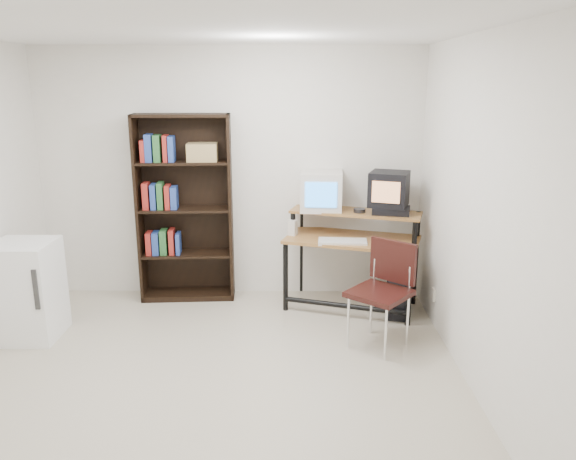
{
  "coord_description": "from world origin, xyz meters",
  "views": [
    {
      "loc": [
        0.64,
        -3.82,
        2.26
      ],
      "look_at": [
        0.61,
        1.1,
        0.94
      ],
      "focal_mm": 35.0,
      "sensor_mm": 36.0,
      "label": 1
    }
  ],
  "objects_px": {
    "computer_desk": "(353,241)",
    "crt_monitor": "(322,191)",
    "crt_tv": "(389,189)",
    "mini_fridge": "(27,290)",
    "school_chair": "(384,282)",
    "pc_tower": "(397,293)",
    "bookshelf": "(185,207)"
  },
  "relations": [
    {
      "from": "pc_tower",
      "to": "bookshelf",
      "type": "relative_size",
      "value": 0.23
    },
    {
      "from": "bookshelf",
      "to": "mini_fridge",
      "type": "xyz_separation_m",
      "value": [
        -1.25,
        -1.0,
        -0.54
      ]
    },
    {
      "from": "crt_monitor",
      "to": "crt_tv",
      "type": "xyz_separation_m",
      "value": [
        0.66,
        -0.17,
        0.05
      ]
    },
    {
      "from": "computer_desk",
      "to": "crt_monitor",
      "type": "distance_m",
      "value": 0.6
    },
    {
      "from": "computer_desk",
      "to": "mini_fridge",
      "type": "bearing_deg",
      "value": -149.06
    },
    {
      "from": "bookshelf",
      "to": "mini_fridge",
      "type": "height_order",
      "value": "bookshelf"
    },
    {
      "from": "crt_monitor",
      "to": "school_chair",
      "type": "distance_m",
      "value": 1.31
    },
    {
      "from": "school_chair",
      "to": "mini_fridge",
      "type": "xyz_separation_m",
      "value": [
        -3.17,
        0.12,
        -0.13
      ]
    },
    {
      "from": "computer_desk",
      "to": "pc_tower",
      "type": "relative_size",
      "value": 3.19
    },
    {
      "from": "computer_desk",
      "to": "bookshelf",
      "type": "height_order",
      "value": "bookshelf"
    },
    {
      "from": "crt_monitor",
      "to": "crt_tv",
      "type": "bearing_deg",
      "value": -9.97
    },
    {
      "from": "crt_tv",
      "to": "mini_fridge",
      "type": "xyz_separation_m",
      "value": [
        -3.32,
        -0.77,
        -0.78
      ]
    },
    {
      "from": "school_chair",
      "to": "mini_fridge",
      "type": "distance_m",
      "value": 3.17
    },
    {
      "from": "crt_monitor",
      "to": "pc_tower",
      "type": "bearing_deg",
      "value": -22.81
    },
    {
      "from": "computer_desk",
      "to": "crt_tv",
      "type": "distance_m",
      "value": 0.63
    },
    {
      "from": "school_chair",
      "to": "pc_tower",
      "type": "bearing_deg",
      "value": 109.32
    },
    {
      "from": "crt_tv",
      "to": "school_chair",
      "type": "bearing_deg",
      "value": -81.2
    },
    {
      "from": "mini_fridge",
      "to": "school_chair",
      "type": "bearing_deg",
      "value": -1.7
    },
    {
      "from": "mini_fridge",
      "to": "computer_desk",
      "type": "bearing_deg",
      "value": 14.22
    },
    {
      "from": "pc_tower",
      "to": "school_chair",
      "type": "xyz_separation_m",
      "value": [
        -0.25,
        -0.67,
        0.36
      ]
    },
    {
      "from": "crt_monitor",
      "to": "mini_fridge",
      "type": "xyz_separation_m",
      "value": [
        -2.67,
        -0.94,
        -0.72
      ]
    },
    {
      "from": "crt_monitor",
      "to": "bookshelf",
      "type": "xyz_separation_m",
      "value": [
        -1.41,
        0.06,
        -0.18
      ]
    },
    {
      "from": "crt_monitor",
      "to": "pc_tower",
      "type": "xyz_separation_m",
      "value": [
        0.75,
        -0.39,
        -0.96
      ]
    },
    {
      "from": "computer_desk",
      "to": "pc_tower",
      "type": "height_order",
      "value": "computer_desk"
    },
    {
      "from": "crt_tv",
      "to": "school_chair",
      "type": "distance_m",
      "value": 1.11
    },
    {
      "from": "crt_monitor",
      "to": "pc_tower",
      "type": "height_order",
      "value": "crt_monitor"
    },
    {
      "from": "school_chair",
      "to": "mini_fridge",
      "type": "height_order",
      "value": "school_chair"
    },
    {
      "from": "school_chair",
      "to": "mini_fridge",
      "type": "relative_size",
      "value": 1.03
    },
    {
      "from": "crt_tv",
      "to": "bookshelf",
      "type": "distance_m",
      "value": 2.1
    },
    {
      "from": "crt_tv",
      "to": "mini_fridge",
      "type": "bearing_deg",
      "value": -148.04
    },
    {
      "from": "computer_desk",
      "to": "crt_monitor",
      "type": "xyz_separation_m",
      "value": [
        -0.31,
        0.21,
        0.47
      ]
    },
    {
      "from": "computer_desk",
      "to": "school_chair",
      "type": "bearing_deg",
      "value": -60.29
    }
  ]
}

